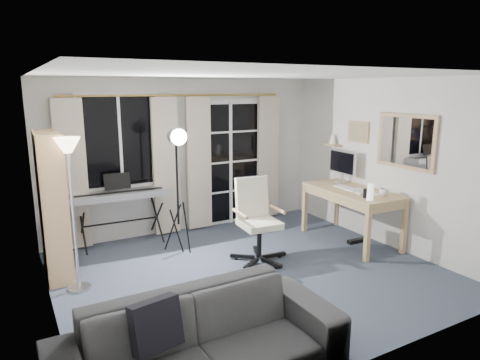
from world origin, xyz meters
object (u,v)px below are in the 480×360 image
bookshelf (51,210)px  mug (384,191)px  sofa (201,330)px  desk (352,196)px  torchiere_lamp (69,169)px  keyboard_piano (120,196)px  office_chair (255,212)px  monitor (342,163)px  studio_light (177,151)px

bookshelf → mug: bearing=-17.1°
sofa → bookshelf: bearing=106.0°
desk → sofa: size_ratio=0.68×
mug → sofa: bearing=-158.7°
torchiere_lamp → keyboard_piano: torchiere_lamp is taller
office_chair → monitor: size_ratio=1.91×
mug → sofa: size_ratio=0.06×
bookshelf → sofa: size_ratio=0.78×
torchiere_lamp → mug: 4.04m
bookshelf → office_chair: bearing=-15.2°
office_chair → desk: bearing=-0.4°
studio_light → office_chair: (0.81, -0.67, -0.78)m
torchiere_lamp → office_chair: bearing=-4.8°
bookshelf → studio_light: 1.71m
studio_light → sofa: studio_light is taller
monitor → studio_light: bearing=174.5°
torchiere_lamp → sofa: (0.59, -2.12, -0.96)m
studio_light → desk: size_ratio=1.17×
studio_light → bookshelf: bearing=-179.3°
torchiere_lamp → studio_light: 1.50m
torchiere_lamp → desk: 3.89m
studio_light → monitor: 2.63m
sofa → torchiere_lamp: bearing=105.2°
keyboard_piano → desk: (3.04, -1.45, -0.05)m
bookshelf → torchiere_lamp: bearing=-69.3°
monitor → mug: monitor is taller
keyboard_piano → studio_light: (0.65, -0.64, 0.68)m
keyboard_piano → desk: bearing=-23.0°
desk → sofa: (-3.23, -1.80, -0.26)m
bookshelf → sofa: (0.77, -2.64, -0.39)m
keyboard_piano → monitor: size_ratio=2.40×
desk → sofa: 3.71m
studio_light → desk: 2.63m
mug → sofa: mug is taller
keyboard_piano → office_chair: bearing=-39.4°
studio_light → desk: (2.39, -0.81, -0.73)m
desk → mug: (0.10, -0.50, 0.16)m
studio_light → torchiere_lamp: bearing=-159.2°
keyboard_piano → sofa: bearing=-90.8°
monitor → sofa: size_ratio=0.26×
torchiere_lamp → mug: torchiere_lamp is taller
bookshelf → keyboard_piano: 1.13m
bookshelf → office_chair: bookshelf is taller
keyboard_piano → mug: (3.14, -1.95, 0.11)m
mug → keyboard_piano: bearing=148.2°
bookshelf → desk: (4.00, -0.85, -0.13)m
keyboard_piano → mug: 3.70m
desk → mug: bearing=-76.3°
studio_light → monitor: (2.59, -0.36, -0.32)m
monitor → sofa: (-3.43, -2.25, -0.66)m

